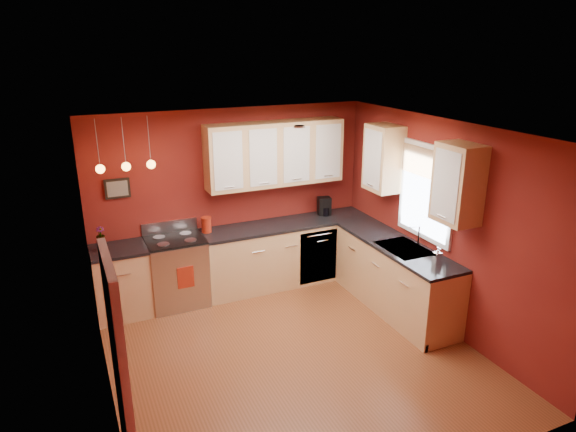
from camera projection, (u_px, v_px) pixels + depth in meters
name	position (u px, v px, depth m)	size (l,w,h in m)	color
floor	(293.00, 355.00, 5.96)	(4.20, 4.20, 0.00)	brown
ceiling	(294.00, 131.00, 5.12)	(4.00, 4.20, 0.02)	white
wall_back	(232.00, 200.00, 7.35)	(4.00, 0.02, 2.60)	maroon
wall_front	(415.00, 353.00, 3.72)	(4.00, 0.02, 2.60)	maroon
wall_left	(99.00, 286.00, 4.76)	(0.02, 4.20, 2.60)	maroon
wall_right	(441.00, 225.00, 6.31)	(0.02, 4.20, 2.60)	maroon
base_cabinets_back_left	(122.00, 283.00, 6.72)	(0.70, 0.60, 0.90)	tan
base_cabinets_back_right	(287.00, 254.00, 7.65)	(2.54, 0.60, 0.90)	tan
base_cabinets_right	(395.00, 278.00, 6.86)	(0.60, 2.10, 0.90)	tan
counter_back_left	(118.00, 250.00, 6.57)	(0.70, 0.62, 0.04)	black
counter_back_right	(287.00, 224.00, 7.50)	(2.54, 0.62, 0.04)	black
counter_right	(397.00, 245.00, 6.71)	(0.62, 2.10, 0.04)	black
gas_range	(177.00, 271.00, 7.00)	(0.76, 0.64, 1.11)	#B7B7BC
dishwasher_front	(318.00, 257.00, 7.54)	(0.60, 0.02, 0.80)	#B7B7BC
sink	(404.00, 250.00, 6.58)	(0.50, 0.70, 0.33)	gray
window	(426.00, 189.00, 6.44)	(0.06, 1.02, 1.22)	white
door_left_wall	(122.00, 384.00, 3.82)	(0.12, 0.82, 2.05)	white
upper_cabinets_back	(275.00, 154.00, 7.22)	(2.00, 0.35, 0.90)	tan
upper_cabinets_right	(417.00, 170.00, 6.32)	(0.35, 1.95, 0.90)	tan
wall_picture	(117.00, 188.00, 6.61)	(0.32, 0.03, 0.26)	black
pendant_lights	(126.00, 166.00, 6.25)	(0.71, 0.11, 0.66)	gray
red_canister	(206.00, 225.00, 7.08)	(0.14, 0.14, 0.22)	#9C2310
red_vase	(102.00, 246.00, 6.46)	(0.09, 0.09, 0.14)	#9C2310
flowers	(100.00, 235.00, 6.42)	(0.11, 0.11, 0.20)	#9C2310
coffee_maker	(324.00, 207.00, 7.80)	(0.22, 0.21, 0.27)	black
soap_pump	(437.00, 255.00, 6.09)	(0.09, 0.09, 0.20)	white
dish_towel	(186.00, 277.00, 6.71)	(0.22, 0.01, 0.30)	#9C2310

